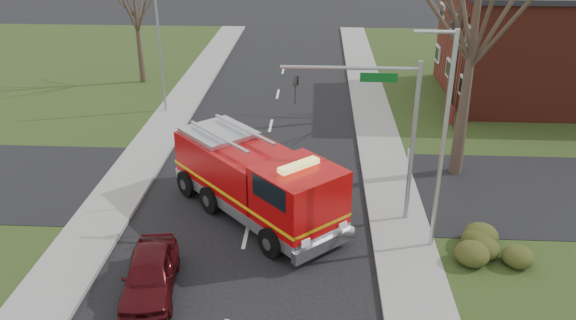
{
  "coord_description": "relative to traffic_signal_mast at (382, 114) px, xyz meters",
  "views": [
    {
      "loc": [
        2.7,
        -18.97,
        12.17
      ],
      "look_at": [
        1.52,
        2.92,
        2.0
      ],
      "focal_mm": 35.0,
      "sensor_mm": 36.0,
      "label": 1
    }
  ],
  "objects": [
    {
      "name": "fire_engine",
      "position": [
        -4.9,
        0.11,
        -3.16
      ],
      "size": [
        7.81,
        8.19,
        3.41
      ],
      "rotation": [
        0.0,
        0.0,
        0.74
      ],
      "color": "#A80709",
      "rests_on": "ground"
    },
    {
      "name": "bare_tree_left",
      "position": [
        -15.21,
        18.5,
        0.86
      ],
      "size": [
        4.5,
        4.5,
        9.0
      ],
      "color": "#382C21",
      "rests_on": "ground"
    },
    {
      "name": "sidewalk_left",
      "position": [
        -11.41,
        -1.5,
        -4.63
      ],
      "size": [
        2.4,
        80.0,
        0.15
      ],
      "primitive_type": "cube",
      "color": "gray",
      "rests_on": "ground"
    },
    {
      "name": "hedge_corner",
      "position": [
        3.79,
        -2.5,
        -4.13
      ],
      "size": [
        2.8,
        2.0,
        0.9
      ],
      "primitive_type": "ellipsoid",
      "color": "#2F3914",
      "rests_on": "lawn_right"
    },
    {
      "name": "streetlight_pole",
      "position": [
        1.93,
        -2.0,
        -0.16
      ],
      "size": [
        1.48,
        0.16,
        8.4
      ],
      "color": "#B7BABF",
      "rests_on": "ground"
    },
    {
      "name": "ground",
      "position": [
        -5.21,
        -1.5,
        -4.71
      ],
      "size": [
        120.0,
        120.0,
        0.0
      ],
      "primitive_type": "plane",
      "color": "black",
      "rests_on": "ground"
    },
    {
      "name": "bare_tree_near",
      "position": [
        4.29,
        4.5,
        2.71
      ],
      "size": [
        6.0,
        6.0,
        12.0
      ],
      "color": "#382C21",
      "rests_on": "ground"
    },
    {
      "name": "sidewalk_right",
      "position": [
        0.99,
        -1.5,
        -4.63
      ],
      "size": [
        2.4,
        80.0,
        0.15
      ],
      "primitive_type": "cube",
      "color": "gray",
      "rests_on": "ground"
    },
    {
      "name": "parked_car_maroon",
      "position": [
        -8.01,
        -5.19,
        -3.99
      ],
      "size": [
        2.26,
        4.4,
        1.43
      ],
      "primitive_type": "imported",
      "rotation": [
        0.0,
        0.0,
        0.14
      ],
      "color": "#3E0A0D",
      "rests_on": "ground"
    },
    {
      "name": "bare_tree_far",
      "position": [
        5.79,
        13.5,
        1.78
      ],
      "size": [
        5.25,
        5.25,
        10.5
      ],
      "color": "#382C21",
      "rests_on": "ground"
    },
    {
      "name": "health_center_sign",
      "position": [
        5.29,
        11.0,
        -3.83
      ],
      "size": [
        0.12,
        2.0,
        1.4
      ],
      "color": "#4F1213",
      "rests_on": "ground"
    },
    {
      "name": "brick_building",
      "position": [
        13.79,
        16.5,
        -1.05
      ],
      "size": [
        15.4,
        10.4,
        7.25
      ],
      "color": "maroon",
      "rests_on": "ground"
    },
    {
      "name": "utility_pole_far",
      "position": [
        -12.01,
        12.5,
        -1.21
      ],
      "size": [
        0.14,
        0.14,
        7.0
      ],
      "primitive_type": "cylinder",
      "color": "gray",
      "rests_on": "ground"
    },
    {
      "name": "traffic_signal_mast",
      "position": [
        0.0,
        0.0,
        0.0
      ],
      "size": [
        5.29,
        0.18,
        6.8
      ],
      "color": "gray",
      "rests_on": "ground"
    }
  ]
}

